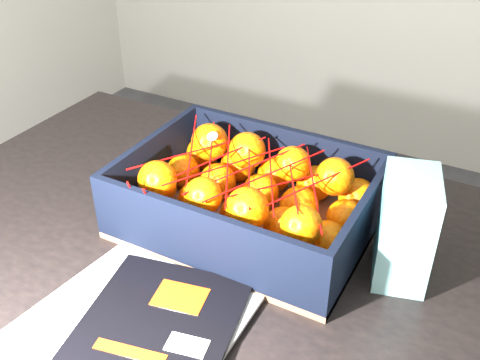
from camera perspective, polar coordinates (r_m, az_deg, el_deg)
The scene contains 6 objects.
table at distance 1.01m, azimuth -2.17°, elevation -11.07°, with size 1.20×0.80×0.75m.
magazine_stack at distance 0.81m, azimuth -10.51°, elevation -14.84°, with size 0.33×0.32×0.02m.
produce_crate at distance 0.97m, azimuth 0.85°, elevation -2.72°, with size 0.41×0.31×0.12m.
clementine_heap at distance 0.96m, azimuth 0.99°, elevation -1.63°, with size 0.39×0.29×0.12m.
mesh_net at distance 0.93m, azimuth 0.19°, elevation 0.94°, with size 0.34×0.27×0.09m.
retail_carton at distance 0.88m, azimuth 16.44°, elevation -4.68°, with size 0.08×0.12×0.17m, color silver.
Camera 1 is at (0.35, -0.67, 1.35)m, focal length 42.01 mm.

